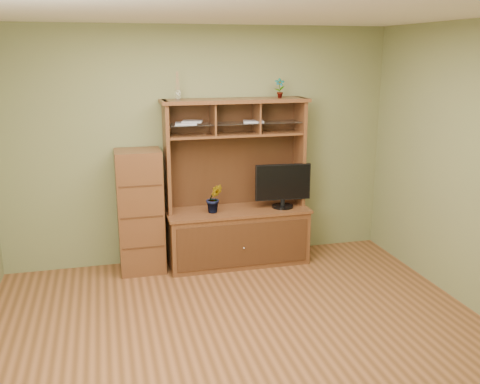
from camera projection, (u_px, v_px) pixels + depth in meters
name	position (u px, v px, depth m)	size (l,w,h in m)	color
room	(245.00, 187.00, 4.29)	(4.54, 4.04, 2.74)	brown
media_hutch	(237.00, 219.00, 6.21)	(1.66, 0.61, 1.90)	#4A2915
monitor	(283.00, 185.00, 6.16)	(0.65, 0.25, 0.51)	black
orchid_plant	(214.00, 198.00, 5.99)	(0.18, 0.15, 0.33)	#2A5C1F
top_plant	(280.00, 88.00, 6.03)	(0.12, 0.08, 0.22)	#3B6824
reed_diffuser	(178.00, 89.00, 5.75)	(0.06, 0.06, 0.30)	silver
magazines	(210.00, 122.00, 5.93)	(1.03, 0.22, 0.04)	silver
side_cabinet	(140.00, 211.00, 5.93)	(0.49, 0.45, 1.38)	#4A2915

